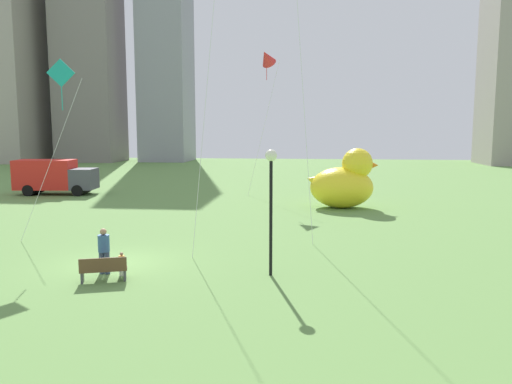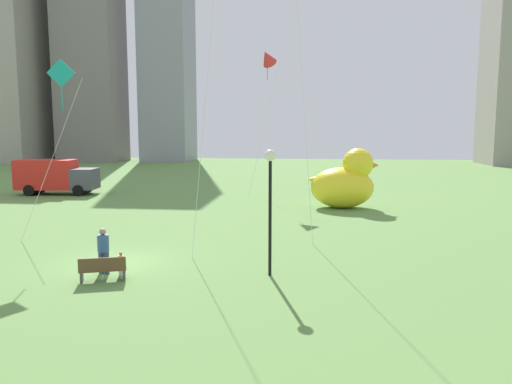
{
  "view_description": "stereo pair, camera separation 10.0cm",
  "coord_description": "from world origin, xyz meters",
  "views": [
    {
      "loc": [
        7.73,
        -18.74,
        5.41
      ],
      "look_at": [
        4.96,
        6.55,
        2.14
      ],
      "focal_mm": 34.89,
      "sensor_mm": 36.0,
      "label": 1
    },
    {
      "loc": [
        7.83,
        -18.73,
        5.41
      ],
      "look_at": [
        4.96,
        6.55,
        2.14
      ],
      "focal_mm": 34.89,
      "sensor_mm": 36.0,
      "label": 2
    }
  ],
  "objects": [
    {
      "name": "person_adult",
      "position": [
        0.12,
        -1.38,
        0.95
      ],
      "size": [
        0.42,
        0.42,
        1.73
      ],
      "color": "#38476B",
      "rests_on": "ground"
    },
    {
      "name": "box_truck",
      "position": [
        -13.18,
        19.81,
        1.45
      ],
      "size": [
        6.55,
        2.91,
        2.85
      ],
      "color": "red",
      "rests_on": "ground"
    },
    {
      "name": "park_bench",
      "position": [
        0.5,
        -2.35,
        0.47
      ],
      "size": [
        1.68,
        0.94,
        0.9
      ],
      "color": "brown",
      "rests_on": "ground"
    },
    {
      "name": "city_skyline",
      "position": [
        -14.29,
        60.36,
        19.53
      ],
      "size": [
        87.04,
        16.24,
        41.57
      ],
      "color": "#9E938C",
      "rests_on": "ground"
    },
    {
      "name": "ground_plane",
      "position": [
        0.0,
        0.0,
        0.0
      ],
      "size": [
        140.0,
        140.0,
        0.0
      ],
      "primitive_type": "plane",
      "color": "#628E46"
    },
    {
      "name": "lamppost",
      "position": [
        6.32,
        -0.9,
        3.42
      ],
      "size": [
        0.42,
        0.42,
        4.66
      ],
      "color": "black",
      "rests_on": "ground"
    },
    {
      "name": "giant_inflatable_duck",
      "position": [
        10.04,
        15.39,
        1.74
      ],
      "size": [
        4.92,
        3.16,
        4.08
      ],
      "color": "yellow",
      "rests_on": "ground"
    },
    {
      "name": "kite_teal",
      "position": [
        -3.8,
        3.52,
        7.64
      ],
      "size": [
        3.02,
        2.55,
        8.57
      ],
      "color": "silver",
      "rests_on": "ground"
    },
    {
      "name": "kite_red",
      "position": [
        4.31,
        19.9,
        10.74
      ],
      "size": [
        2.48,
        2.52,
        11.54
      ],
      "color": "silver",
      "rests_on": "ground"
    },
    {
      "name": "person_child",
      "position": [
        0.88,
        -1.59,
        0.5
      ],
      "size": [
        0.22,
        0.22,
        0.9
      ],
      "color": "silver",
      "rests_on": "ground"
    }
  ]
}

